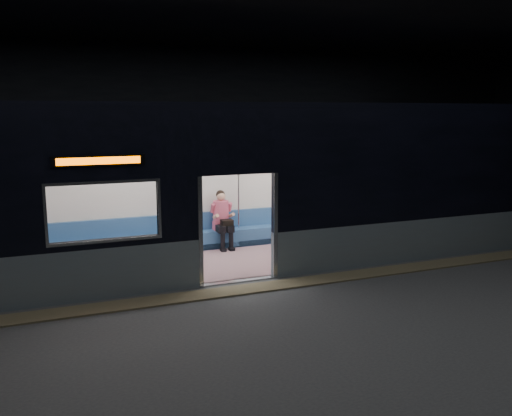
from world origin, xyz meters
TOP-DOWN VIEW (x-y plane):
  - station_floor at (0.00, 0.00)m, footprint 24.00×14.00m
  - station_envelope at (0.00, 0.00)m, footprint 24.00×14.00m
  - tactile_strip at (0.00, 0.55)m, footprint 22.80×0.50m
  - metro_car at (-0.00, 2.54)m, footprint 18.00×3.04m
  - passenger at (0.50, 3.55)m, footprint 0.38×0.67m
  - handbag at (0.55, 3.33)m, footprint 0.30×0.27m
  - transit_map at (5.00, 3.85)m, footprint 1.06×0.03m

SIDE VIEW (x-z plane):
  - station_floor at x=0.00m, z-range -0.01..0.00m
  - tactile_strip at x=0.00m, z-range 0.00..0.03m
  - handbag at x=0.55m, z-range 0.60..0.73m
  - passenger at x=0.50m, z-range 0.12..1.45m
  - transit_map at x=5.00m, z-range 1.15..1.84m
  - metro_car at x=0.00m, z-range 0.17..3.52m
  - station_envelope at x=0.00m, z-range 1.16..6.16m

